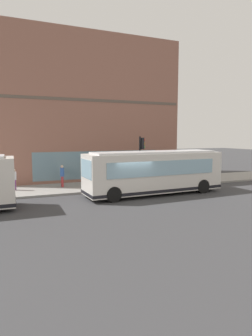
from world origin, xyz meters
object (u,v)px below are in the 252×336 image
Objects in this scene: city_bus_nearside at (154,173)px; traffic_light_near_corner at (141,152)px; pedestrian_near_hydrant at (135,169)px; pedestrian_by_light_pole at (14,178)px; fire_hydrant at (175,174)px; pedestrian_walking_along_curb at (101,173)px; pedestrian_near_building_entrance at (62,174)px.

city_bus_nearside is 2.74m from traffic_light_near_corner.
pedestrian_near_hydrant is 10.45m from pedestrian_by_light_pole.
city_bus_nearside is 6.09× the size of pedestrian_near_hydrant.
city_bus_nearside is 7.66m from fire_hydrant.
pedestrian_near_hydrant is 1.04× the size of pedestrian_by_light_pole.
pedestrian_walking_along_curb reaches higher than fire_hydrant.
traffic_light_near_corner is 2.48× the size of pedestrian_by_light_pole.
traffic_light_near_corner is 2.30× the size of pedestrian_near_building_entrance.
pedestrian_near_hydrant is at bearing -61.48° from pedestrian_walking_along_curb.
fire_hydrant is 0.44× the size of pedestrian_near_hydrant.
fire_hydrant is 0.43× the size of pedestrian_near_building_entrance.
city_bus_nearside is 5.90× the size of pedestrian_near_building_entrance.
pedestrian_near_hydrant is at bearing -79.64° from pedestrian_near_building_entrance.
fire_hydrant is at bearing -58.38° from traffic_light_near_corner.
traffic_light_near_corner is 6.44m from pedestrian_near_building_entrance.
pedestrian_near_hydrant is (5.84, -1.17, -0.45)m from city_bus_nearside.
pedestrian_walking_along_curb is 6.44m from pedestrian_by_light_pole.
traffic_light_near_corner reaches higher than pedestrian_near_hydrant.
pedestrian_near_building_entrance reaches higher than fire_hydrant.
pedestrian_near_hydrant is at bearing -11.37° from city_bus_nearside.
pedestrian_near_hydrant is 0.97× the size of pedestrian_near_building_entrance.
pedestrian_near_building_entrance is (-0.93, 10.88, 0.63)m from fire_hydrant.
pedestrian_by_light_pole is at bearing 82.27° from pedestrian_walking_along_curb.
pedestrian_by_light_pole is at bearing 63.72° from city_bus_nearside.
fire_hydrant is at bearing -85.09° from pedestrian_near_building_entrance.
city_bus_nearside is at bearing -142.54° from pedestrian_walking_along_curb.
pedestrian_near_building_entrance is (2.20, 5.79, -1.76)m from traffic_light_near_corner.
pedestrian_walking_along_curb is at bearing -97.73° from pedestrian_by_light_pole.
traffic_light_near_corner is at bearing -110.84° from pedestrian_near_building_entrance.
pedestrian_by_light_pole is (4.54, 9.19, -0.49)m from city_bus_nearside.
traffic_light_near_corner is 5.34× the size of fire_hydrant.
pedestrian_walking_along_curb is (1.29, 2.92, -1.72)m from traffic_light_near_corner.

